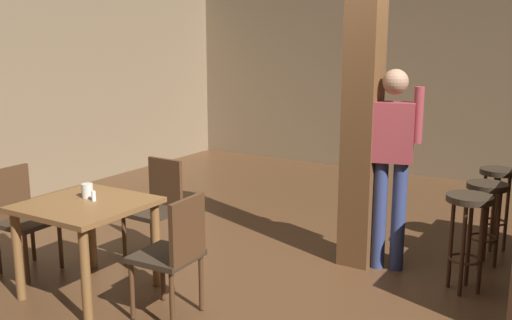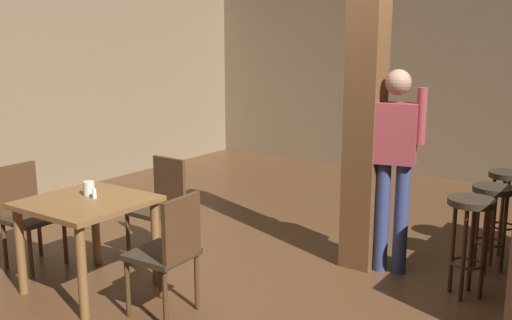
{
  "view_description": "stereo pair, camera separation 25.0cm",
  "coord_description": "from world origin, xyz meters",
  "px_view_note": "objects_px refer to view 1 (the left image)",
  "views": [
    {
      "loc": [
        2.08,
        -3.77,
        1.95
      ],
      "look_at": [
        -0.27,
        0.08,
        1.0
      ],
      "focal_mm": 40.0,
      "sensor_mm": 36.0,
      "label": 1
    },
    {
      "loc": [
        2.29,
        -3.63,
        1.95
      ],
      "look_at": [
        -0.27,
        0.08,
        1.0
      ],
      "focal_mm": 40.0,
      "sensor_mm": 36.0,
      "label": 2
    }
  ],
  "objects_px": {
    "dining_table": "(87,219)",
    "chair_north": "(157,204)",
    "chair_east": "(175,250)",
    "chair_west": "(21,214)",
    "bar_stool_near": "(468,220)",
    "standing_person": "(392,155)",
    "bar_stool_mid": "(486,204)",
    "salt_shaker": "(94,196)",
    "bar_stool_far": "(496,190)",
    "napkin_cup": "(87,191)"
  },
  "relations": [
    {
      "from": "standing_person",
      "to": "bar_stool_near",
      "type": "distance_m",
      "value": 0.8
    },
    {
      "from": "napkin_cup",
      "to": "bar_stool_far",
      "type": "relative_size",
      "value": 0.14
    },
    {
      "from": "bar_stool_mid",
      "to": "chair_west",
      "type": "bearing_deg",
      "value": -146.65
    },
    {
      "from": "napkin_cup",
      "to": "bar_stool_far",
      "type": "bearing_deg",
      "value": 44.65
    },
    {
      "from": "dining_table",
      "to": "chair_north",
      "type": "relative_size",
      "value": 0.98
    },
    {
      "from": "chair_east",
      "to": "dining_table",
      "type": "bearing_deg",
      "value": -178.49
    },
    {
      "from": "chair_west",
      "to": "standing_person",
      "type": "xyz_separation_m",
      "value": [
        2.64,
        1.68,
        0.5
      ]
    },
    {
      "from": "salt_shaker",
      "to": "chair_west",
      "type": "bearing_deg",
      "value": -176.45
    },
    {
      "from": "salt_shaker",
      "to": "bar_stool_far",
      "type": "distance_m",
      "value": 3.63
    },
    {
      "from": "bar_stool_near",
      "to": "bar_stool_mid",
      "type": "relative_size",
      "value": 1.05
    },
    {
      "from": "chair_east",
      "to": "chair_west",
      "type": "distance_m",
      "value": 1.65
    },
    {
      "from": "bar_stool_near",
      "to": "chair_north",
      "type": "bearing_deg",
      "value": -164.42
    },
    {
      "from": "chair_west",
      "to": "bar_stool_near",
      "type": "bearing_deg",
      "value": 25.14
    },
    {
      "from": "dining_table",
      "to": "bar_stool_near",
      "type": "relative_size",
      "value": 1.11
    },
    {
      "from": "napkin_cup",
      "to": "standing_person",
      "type": "distance_m",
      "value": 2.5
    },
    {
      "from": "bar_stool_near",
      "to": "napkin_cup",
      "type": "bearing_deg",
      "value": -150.61
    },
    {
      "from": "chair_east",
      "to": "napkin_cup",
      "type": "xyz_separation_m",
      "value": [
        -0.93,
        0.08,
        0.29
      ]
    },
    {
      "from": "chair_east",
      "to": "bar_stool_far",
      "type": "relative_size",
      "value": 1.15
    },
    {
      "from": "standing_person",
      "to": "bar_stool_far",
      "type": "bearing_deg",
      "value": 55.0
    },
    {
      "from": "dining_table",
      "to": "chair_north",
      "type": "height_order",
      "value": "chair_north"
    },
    {
      "from": "dining_table",
      "to": "bar_stool_mid",
      "type": "bearing_deg",
      "value": 41.05
    },
    {
      "from": "napkin_cup",
      "to": "dining_table",
      "type": "bearing_deg",
      "value": -48.84
    },
    {
      "from": "bar_stool_far",
      "to": "chair_east",
      "type": "bearing_deg",
      "value": -122.36
    },
    {
      "from": "chair_north",
      "to": "salt_shaker",
      "type": "bearing_deg",
      "value": -85.42
    },
    {
      "from": "chair_west",
      "to": "napkin_cup",
      "type": "bearing_deg",
      "value": 7.56
    },
    {
      "from": "dining_table",
      "to": "salt_shaker",
      "type": "distance_m",
      "value": 0.18
    },
    {
      "from": "chair_north",
      "to": "bar_stool_mid",
      "type": "bearing_deg",
      "value": 27.77
    },
    {
      "from": "dining_table",
      "to": "chair_west",
      "type": "distance_m",
      "value": 0.81
    },
    {
      "from": "chair_east",
      "to": "bar_stool_far",
      "type": "bearing_deg",
      "value": 57.64
    },
    {
      "from": "dining_table",
      "to": "salt_shaker",
      "type": "bearing_deg",
      "value": 63.03
    },
    {
      "from": "chair_north",
      "to": "napkin_cup",
      "type": "distance_m",
      "value": 0.8
    },
    {
      "from": "dining_table",
      "to": "chair_east",
      "type": "distance_m",
      "value": 0.85
    },
    {
      "from": "chair_west",
      "to": "salt_shaker",
      "type": "height_order",
      "value": "chair_west"
    },
    {
      "from": "chair_north",
      "to": "chair_west",
      "type": "xyz_separation_m",
      "value": [
        -0.77,
        -0.84,
        0.0
      ]
    },
    {
      "from": "dining_table",
      "to": "chair_west",
      "type": "xyz_separation_m",
      "value": [
        -0.81,
        0.0,
        -0.1
      ]
    },
    {
      "from": "napkin_cup",
      "to": "bar_stool_near",
      "type": "height_order",
      "value": "napkin_cup"
    },
    {
      "from": "chair_west",
      "to": "standing_person",
      "type": "bearing_deg",
      "value": 32.51
    },
    {
      "from": "chair_north",
      "to": "chair_west",
      "type": "distance_m",
      "value": 1.14
    },
    {
      "from": "chair_east",
      "to": "chair_west",
      "type": "relative_size",
      "value": 1.0
    },
    {
      "from": "napkin_cup",
      "to": "bar_stool_mid",
      "type": "bearing_deg",
      "value": 38.78
    },
    {
      "from": "bar_stool_mid",
      "to": "bar_stool_far",
      "type": "height_order",
      "value": "bar_stool_far"
    },
    {
      "from": "chair_east",
      "to": "bar_stool_far",
      "type": "height_order",
      "value": "chair_east"
    },
    {
      "from": "chair_east",
      "to": "bar_stool_mid",
      "type": "distance_m",
      "value": 2.75
    },
    {
      "from": "bar_stool_mid",
      "to": "bar_stool_far",
      "type": "bearing_deg",
      "value": 88.99
    },
    {
      "from": "napkin_cup",
      "to": "bar_stool_mid",
      "type": "distance_m",
      "value": 3.35
    },
    {
      "from": "chair_north",
      "to": "chair_east",
      "type": "xyz_separation_m",
      "value": [
        0.88,
        -0.83,
        0.0
      ]
    },
    {
      "from": "salt_shaker",
      "to": "bar_stool_mid",
      "type": "xyz_separation_m",
      "value": [
        2.49,
        2.14,
        -0.22
      ]
    },
    {
      "from": "napkin_cup",
      "to": "standing_person",
      "type": "bearing_deg",
      "value": 39.59
    },
    {
      "from": "dining_table",
      "to": "chair_north",
      "type": "bearing_deg",
      "value": 92.37
    },
    {
      "from": "chair_east",
      "to": "chair_west",
      "type": "bearing_deg",
      "value": -179.37
    }
  ]
}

